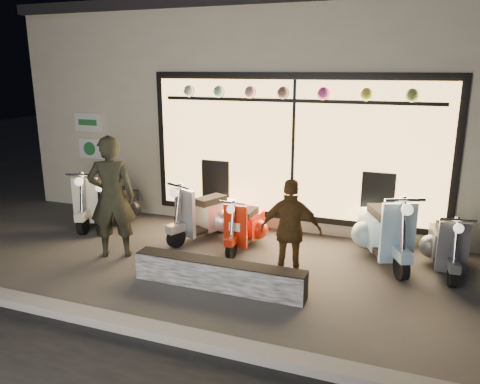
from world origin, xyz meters
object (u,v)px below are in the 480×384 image
(man, at_px, (112,197))
(woman, at_px, (291,230))
(scooter_red, at_px, (246,225))
(scooter_silver, at_px, (209,214))
(graffiti_barrier, at_px, (219,275))

(man, bearing_deg, woman, 154.70)
(scooter_red, bearing_deg, man, -145.04)
(scooter_silver, xyz_separation_m, man, (-1.05, -1.35, 0.56))
(graffiti_barrier, relative_size, man, 1.25)
(scooter_red, relative_size, man, 0.63)
(scooter_red, height_order, man, man)
(scooter_silver, bearing_deg, man, -104.99)
(graffiti_barrier, height_order, woman, woman)
(graffiti_barrier, distance_m, woman, 1.18)
(graffiti_barrier, height_order, scooter_silver, scooter_silver)
(scooter_silver, xyz_separation_m, woman, (1.82, -1.21, 0.32))
(scooter_silver, bearing_deg, scooter_red, 11.09)
(scooter_red, distance_m, woman, 1.53)
(graffiti_barrier, bearing_deg, woman, 36.75)
(woman, bearing_deg, scooter_silver, -40.74)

